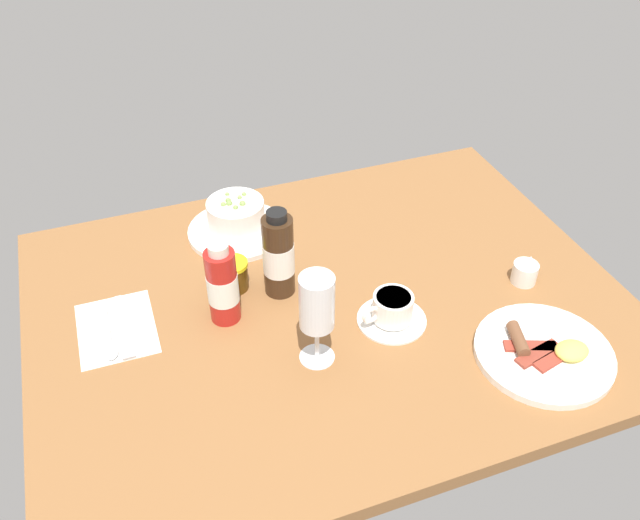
% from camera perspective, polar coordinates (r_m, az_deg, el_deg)
% --- Properties ---
extents(ground_plane, '(1.10, 0.84, 0.03)m').
position_cam_1_polar(ground_plane, '(1.29, 0.76, -3.93)').
color(ground_plane, brown).
extents(porridge_bowl, '(0.21, 0.21, 0.09)m').
position_cam_1_polar(porridge_bowl, '(1.43, -7.08, 3.43)').
color(porridge_bowl, white).
rests_on(porridge_bowl, ground_plane).
extents(cutlery_setting, '(0.14, 0.17, 0.01)m').
position_cam_1_polar(cutlery_setting, '(1.27, -16.84, -5.63)').
color(cutlery_setting, white).
rests_on(cutlery_setting, ground_plane).
extents(coffee_cup, '(0.13, 0.13, 0.06)m').
position_cam_1_polar(coffee_cup, '(1.22, 6.10, -4.25)').
color(coffee_cup, white).
rests_on(coffee_cup, ground_plane).
extents(creamer_jug, '(0.06, 0.05, 0.05)m').
position_cam_1_polar(creamer_jug, '(1.36, 16.93, -1.00)').
color(creamer_jug, white).
rests_on(creamer_jug, ground_plane).
extents(wine_glass, '(0.06, 0.06, 0.18)m').
position_cam_1_polar(wine_glass, '(1.09, -0.27, -3.92)').
color(wine_glass, white).
rests_on(wine_glass, ground_plane).
extents(jam_jar, '(0.06, 0.06, 0.06)m').
position_cam_1_polar(jam_jar, '(1.29, -7.35, -1.24)').
color(jam_jar, '#4D310B').
rests_on(jam_jar, ground_plane).
extents(sauce_bottle_red, '(0.06, 0.06, 0.17)m').
position_cam_1_polar(sauce_bottle_red, '(1.20, -8.24, -2.14)').
color(sauce_bottle_red, '#B21E19').
rests_on(sauce_bottle_red, ground_plane).
extents(sauce_bottle_brown, '(0.06, 0.06, 0.18)m').
position_cam_1_polar(sauce_bottle_brown, '(1.25, -3.52, 0.39)').
color(sauce_bottle_brown, '#382314').
rests_on(sauce_bottle_brown, ground_plane).
extents(breakfast_plate, '(0.24, 0.24, 0.04)m').
position_cam_1_polar(breakfast_plate, '(1.23, 18.45, -7.42)').
color(breakfast_plate, white).
rests_on(breakfast_plate, ground_plane).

